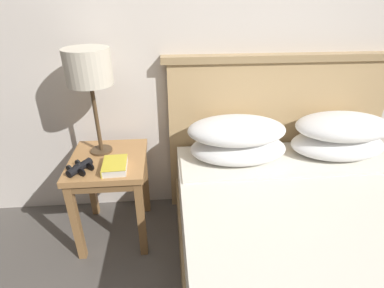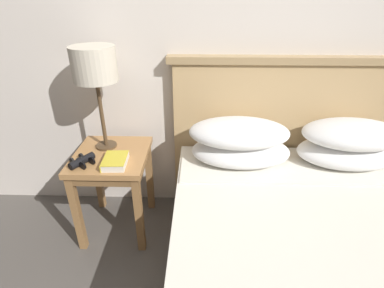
{
  "view_description": "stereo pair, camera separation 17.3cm",
  "coord_description": "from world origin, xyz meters",
  "px_view_note": "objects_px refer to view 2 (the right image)",
  "views": [
    {
      "loc": [
        -0.23,
        -0.84,
        1.49
      ],
      "look_at": [
        -0.1,
        0.68,
        0.68
      ],
      "focal_mm": 28.0,
      "sensor_mm": 36.0,
      "label": 1
    },
    {
      "loc": [
        -0.05,
        -0.85,
        1.49
      ],
      "look_at": [
        -0.1,
        0.68,
        0.68
      ],
      "focal_mm": 28.0,
      "sensor_mm": 36.0,
      "label": 2
    }
  ],
  "objects_px": {
    "bed": "(315,260)",
    "table_lamp": "(94,67)",
    "binoculars_pair": "(82,161)",
    "book_on_nightstand": "(115,161)",
    "nightstand": "(112,166)"
  },
  "relations": [
    {
      "from": "bed",
      "to": "table_lamp",
      "type": "relative_size",
      "value": 3.05
    },
    {
      "from": "bed",
      "to": "binoculars_pair",
      "type": "bearing_deg",
      "value": 161.55
    },
    {
      "from": "book_on_nightstand",
      "to": "table_lamp",
      "type": "bearing_deg",
      "value": 117.39
    },
    {
      "from": "nightstand",
      "to": "table_lamp",
      "type": "distance_m",
      "value": 0.61
    },
    {
      "from": "bed",
      "to": "book_on_nightstand",
      "type": "bearing_deg",
      "value": 158.38
    },
    {
      "from": "bed",
      "to": "binoculars_pair",
      "type": "height_order",
      "value": "bed"
    },
    {
      "from": "nightstand",
      "to": "bed",
      "type": "distance_m",
      "value": 1.25
    },
    {
      "from": "table_lamp",
      "to": "book_on_nightstand",
      "type": "xyz_separation_m",
      "value": [
        0.11,
        -0.21,
        -0.49
      ]
    },
    {
      "from": "nightstand",
      "to": "book_on_nightstand",
      "type": "distance_m",
      "value": 0.18
    },
    {
      "from": "nightstand",
      "to": "book_on_nightstand",
      "type": "height_order",
      "value": "book_on_nightstand"
    },
    {
      "from": "book_on_nightstand",
      "to": "bed",
      "type": "bearing_deg",
      "value": -21.62
    },
    {
      "from": "nightstand",
      "to": "bed",
      "type": "bearing_deg",
      "value": -25.94
    },
    {
      "from": "nightstand",
      "to": "book_on_nightstand",
      "type": "xyz_separation_m",
      "value": [
        0.06,
        -0.12,
        0.12
      ]
    },
    {
      "from": "nightstand",
      "to": "bed",
      "type": "xyz_separation_m",
      "value": [
        1.12,
        -0.54,
        -0.17
      ]
    },
    {
      "from": "bed",
      "to": "binoculars_pair",
      "type": "relative_size",
      "value": 12.01
    }
  ]
}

